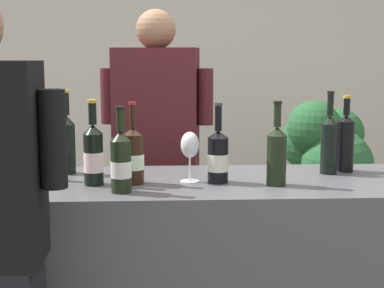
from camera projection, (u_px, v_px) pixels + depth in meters
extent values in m
cube|color=beige|center=(167.00, 63.00, 4.87)|extent=(8.00, 0.10, 2.80)
cylinder|color=black|center=(329.00, 149.00, 2.50)|extent=(0.07, 0.07, 0.21)
cone|color=black|center=(330.00, 120.00, 2.48)|extent=(0.07, 0.07, 0.03)
cylinder|color=black|center=(330.00, 105.00, 2.47)|extent=(0.03, 0.03, 0.09)
cylinder|color=black|center=(331.00, 92.00, 2.46)|extent=(0.03, 0.03, 0.01)
cylinder|color=black|center=(94.00, 159.00, 2.28)|extent=(0.08, 0.08, 0.20)
cone|color=black|center=(93.00, 129.00, 2.26)|extent=(0.08, 0.08, 0.04)
cylinder|color=black|center=(92.00, 114.00, 2.25)|extent=(0.03, 0.03, 0.08)
cylinder|color=#B79333|center=(92.00, 101.00, 2.25)|extent=(0.04, 0.04, 0.01)
cylinder|color=silver|center=(94.00, 162.00, 2.28)|extent=(0.08, 0.08, 0.08)
cylinder|color=black|center=(67.00, 149.00, 2.50)|extent=(0.07, 0.07, 0.21)
cone|color=black|center=(66.00, 120.00, 2.48)|extent=(0.07, 0.07, 0.04)
cylinder|color=black|center=(66.00, 104.00, 2.47)|extent=(0.03, 0.03, 0.10)
cylinder|color=#B79333|center=(65.00, 91.00, 2.46)|extent=(0.03, 0.03, 0.01)
cylinder|color=black|center=(133.00, 159.00, 2.30)|extent=(0.08, 0.08, 0.20)
cone|color=black|center=(133.00, 131.00, 2.29)|extent=(0.08, 0.08, 0.03)
cylinder|color=black|center=(133.00, 116.00, 2.28)|extent=(0.03, 0.03, 0.09)
cylinder|color=maroon|center=(132.00, 103.00, 2.27)|extent=(0.03, 0.03, 0.01)
cylinder|color=silver|center=(133.00, 162.00, 2.30)|extent=(0.09, 0.09, 0.06)
cylinder|color=black|center=(276.00, 160.00, 2.27)|extent=(0.08, 0.08, 0.20)
cone|color=black|center=(277.00, 131.00, 2.26)|extent=(0.08, 0.08, 0.03)
cylinder|color=black|center=(277.00, 116.00, 2.25)|extent=(0.03, 0.03, 0.09)
cylinder|color=black|center=(278.00, 103.00, 2.24)|extent=(0.03, 0.03, 0.01)
cylinder|color=black|center=(121.00, 167.00, 2.16)|extent=(0.08, 0.08, 0.19)
cone|color=black|center=(120.00, 136.00, 2.14)|extent=(0.08, 0.08, 0.04)
cylinder|color=black|center=(120.00, 120.00, 2.13)|extent=(0.03, 0.03, 0.08)
cylinder|color=black|center=(120.00, 108.00, 2.13)|extent=(0.04, 0.04, 0.01)
cylinder|color=silver|center=(121.00, 169.00, 2.16)|extent=(0.08, 0.08, 0.06)
cylinder|color=black|center=(25.00, 156.00, 2.41)|extent=(0.08, 0.08, 0.19)
cone|color=black|center=(24.00, 130.00, 2.39)|extent=(0.08, 0.08, 0.03)
cylinder|color=black|center=(23.00, 117.00, 2.38)|extent=(0.03, 0.03, 0.08)
cylinder|color=#333338|center=(23.00, 106.00, 2.38)|extent=(0.03, 0.03, 0.01)
cylinder|color=black|center=(345.00, 146.00, 2.55)|extent=(0.08, 0.08, 0.22)
cone|color=black|center=(346.00, 118.00, 2.53)|extent=(0.08, 0.08, 0.03)
cylinder|color=black|center=(347.00, 107.00, 2.52)|extent=(0.03, 0.03, 0.07)
cylinder|color=#B79333|center=(347.00, 97.00, 2.51)|extent=(0.03, 0.03, 0.01)
cylinder|color=black|center=(218.00, 160.00, 2.32)|extent=(0.08, 0.08, 0.18)
cone|color=black|center=(218.00, 134.00, 2.31)|extent=(0.08, 0.08, 0.03)
cylinder|color=black|center=(218.00, 118.00, 2.30)|extent=(0.03, 0.03, 0.10)
cylinder|color=#333338|center=(218.00, 104.00, 2.29)|extent=(0.03, 0.03, 0.01)
cylinder|color=silver|center=(218.00, 162.00, 2.33)|extent=(0.08, 0.08, 0.07)
cylinder|color=silver|center=(190.00, 181.00, 2.35)|extent=(0.08, 0.08, 0.00)
cylinder|color=silver|center=(190.00, 169.00, 2.34)|extent=(0.01, 0.01, 0.10)
ellipsoid|color=silver|center=(190.00, 145.00, 2.33)|extent=(0.07, 0.07, 0.10)
ellipsoid|color=maroon|center=(190.00, 149.00, 2.33)|extent=(0.06, 0.06, 0.04)
cube|color=black|center=(158.00, 254.00, 3.08)|extent=(0.41, 0.29, 0.87)
cube|color=#47191E|center=(157.00, 112.00, 2.96)|extent=(0.45, 0.30, 0.64)
sphere|color=#8C664C|center=(156.00, 29.00, 2.90)|extent=(0.20, 0.20, 0.20)
cylinder|color=#47191E|center=(205.00, 97.00, 2.92)|extent=(0.08, 0.08, 0.28)
cylinder|color=#47191E|center=(108.00, 96.00, 2.98)|extent=(0.08, 0.08, 0.28)
cylinder|color=black|center=(53.00, 139.00, 1.72)|extent=(0.08, 0.08, 0.29)
cylinder|color=brown|center=(325.00, 256.00, 3.95)|extent=(0.37, 0.37, 0.25)
sphere|color=#23562D|center=(314.00, 127.00, 3.79)|extent=(0.35, 0.35, 0.35)
sphere|color=#23562D|center=(309.00, 142.00, 3.94)|extent=(0.39, 0.39, 0.39)
sphere|color=#23562D|center=(337.00, 166.00, 3.74)|extent=(0.46, 0.46, 0.46)
sphere|color=#23562D|center=(328.00, 185.00, 3.83)|extent=(0.30, 0.30, 0.30)
sphere|color=#23562D|center=(338.00, 134.00, 3.90)|extent=(0.35, 0.35, 0.35)
sphere|color=#23562D|center=(318.00, 183.00, 3.92)|extent=(0.38, 0.38, 0.38)
cylinder|color=#4C3823|center=(327.00, 195.00, 3.89)|extent=(0.05, 0.05, 0.60)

